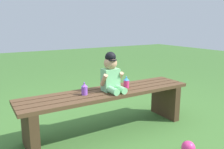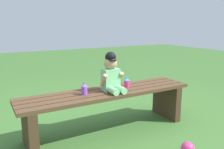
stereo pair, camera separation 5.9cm
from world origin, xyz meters
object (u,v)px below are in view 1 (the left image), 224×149
at_px(park_bench, 109,103).
at_px(toy_ball, 188,148).
at_px(sippy_cup_left, 85,89).
at_px(sippy_cup_right, 126,83).
at_px(child_figure, 111,74).

xyz_separation_m(park_bench, toy_ball, (0.37, -0.76, -0.25)).
xyz_separation_m(sippy_cup_left, sippy_cup_right, (0.49, 0.00, 0.00)).
relative_size(child_figure, sippy_cup_right, 3.26).
height_order(child_figure, sippy_cup_left, child_figure).
relative_size(park_bench, toy_ball, 15.34).
relative_size(park_bench, sippy_cup_right, 14.97).
height_order(child_figure, toy_ball, child_figure).
xyz_separation_m(sippy_cup_left, toy_ball, (0.64, -0.76, -0.45)).
distance_m(sippy_cup_left, sippy_cup_right, 0.49).
distance_m(sippy_cup_left, toy_ball, 1.09).
height_order(sippy_cup_left, toy_ball, sippy_cup_left).
height_order(sippy_cup_left, sippy_cup_right, same).
xyz_separation_m(child_figure, sippy_cup_right, (0.20, 0.01, -0.12)).
height_order(child_figure, sippy_cup_right, child_figure).
bearing_deg(toy_ball, sippy_cup_right, 101.21).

